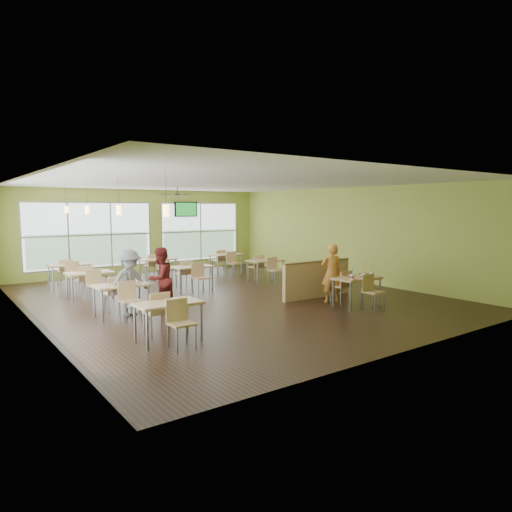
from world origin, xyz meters
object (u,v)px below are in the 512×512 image
main_table (357,282)px  food_basket (364,274)px  man_plaid (331,273)px  half_wall_divider (317,279)px

main_table → food_basket: bearing=18.7°
food_basket → man_plaid: bearing=130.9°
main_table → half_wall_divider: size_ratio=0.63×
main_table → man_plaid: man_plaid is taller
main_table → half_wall_divider: (0.00, 1.45, -0.11)m
half_wall_divider → main_table: bearing=-90.0°
half_wall_divider → man_plaid: size_ratio=1.54×
food_basket → main_table: bearing=-161.3°
half_wall_divider → food_basket: 1.40m
man_plaid → half_wall_divider: bearing=-78.1°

